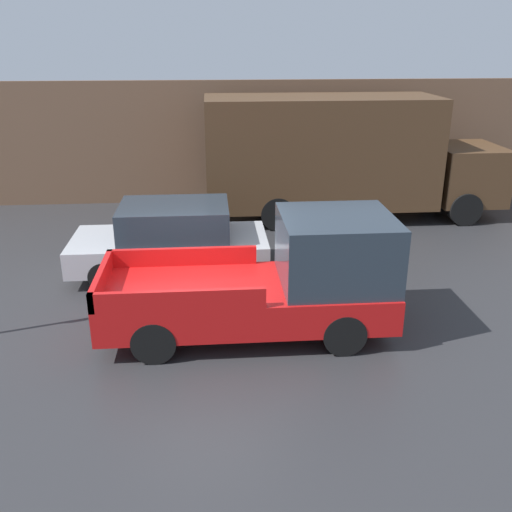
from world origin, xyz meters
TOP-DOWN VIEW (x-y plane):
  - ground_plane at (0.00, 0.00)m, footprint 60.00×60.00m
  - building_wall at (0.00, 8.68)m, footprint 28.00×0.15m
  - pickup_truck at (1.35, -0.28)m, footprint 5.09×2.05m
  - car at (-0.69, 2.64)m, footprint 4.32×1.99m
  - delivery_truck at (3.92, 6.55)m, footprint 8.53×2.42m

SIDE VIEW (x-z plane):
  - ground_plane at x=0.00m, z-range 0.00..0.00m
  - car at x=-0.69m, z-range 0.00..1.59m
  - pickup_truck at x=1.35m, z-range -0.09..2.06m
  - delivery_truck at x=3.92m, z-range 0.10..3.58m
  - building_wall at x=0.00m, z-range 0.00..3.78m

